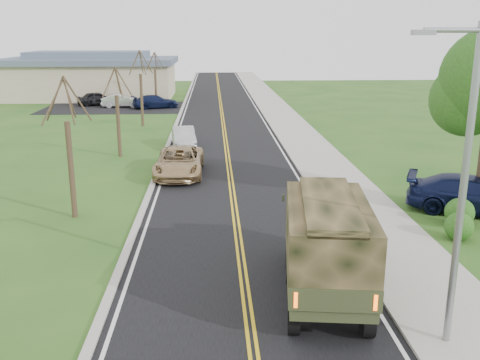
{
  "coord_description": "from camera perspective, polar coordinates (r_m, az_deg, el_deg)",
  "views": [
    {
      "loc": [
        -0.95,
        -12.41,
        7.72
      ],
      "look_at": [
        0.17,
        9.17,
        1.8
      ],
      "focal_mm": 40.0,
      "sensor_mm": 36.0,
      "label": 1
    }
  ],
  "objects": [
    {
      "name": "military_truck",
      "position": [
        16.15,
        9.13,
        -6.17
      ],
      "size": [
        3.03,
        6.72,
        3.24
      ],
      "rotation": [
        0.0,
        0.0,
        -0.12
      ],
      "color": "black",
      "rests_on": "ground"
    },
    {
      "name": "ground",
      "position": [
        14.65,
        1.23,
        -16.49
      ],
      "size": [
        160.0,
        160.0,
        0.0
      ],
      "primitive_type": "plane",
      "color": "#264E1A",
      "rests_on": "ground"
    },
    {
      "name": "street_light",
      "position": [
        13.67,
        22.46,
        0.21
      ],
      "size": [
        1.65,
        0.22,
        8.0
      ],
      "color": "gray",
      "rests_on": "ground"
    },
    {
      "name": "sidewalk_right",
      "position": [
        53.41,
        4.46,
        7.02
      ],
      "size": [
        3.2,
        120.0,
        0.1
      ],
      "primitive_type": "cube",
      "color": "#9E998E",
      "rests_on": "ground"
    },
    {
      "name": "lot_car_dark",
      "position": [
        62.22,
        -14.94,
        8.39
      ],
      "size": [
        4.77,
        3.08,
        1.51
      ],
      "primitive_type": "imported",
      "rotation": [
        0.0,
        0.0,
        1.89
      ],
      "color": "black",
      "rests_on": "ground"
    },
    {
      "name": "lot_car_silver",
      "position": [
        60.04,
        -12.53,
        8.25
      ],
      "size": [
        4.39,
        1.87,
        1.41
      ],
      "primitive_type": "imported",
      "rotation": [
        0.0,
        0.0,
        1.66
      ],
      "color": "silver",
      "rests_on": "ground"
    },
    {
      "name": "curb_left",
      "position": [
        53.07,
        -6.44,
        6.92
      ],
      "size": [
        0.3,
        120.0,
        0.1
      ],
      "primitive_type": "cube",
      "color": "#9E998E",
      "rests_on": "ground"
    },
    {
      "name": "bare_tree_d",
      "position": [
        58.95,
        -8.99,
        10.11
      ],
      "size": [
        1.88,
        2.2,
        5.91
      ],
      "color": "#38281C",
      "rests_on": "ground"
    },
    {
      "name": "bare_tree_c",
      "position": [
        47.07,
        -10.48,
        9.04
      ],
      "size": [
        2.04,
        2.39,
        6.42
      ],
      "color": "#38281C",
      "rests_on": "ground"
    },
    {
      "name": "bare_tree_b",
      "position": [
        35.33,
        -12.88,
        6.4
      ],
      "size": [
        1.83,
        2.14,
        5.73
      ],
      "color": "#38281C",
      "rests_on": "ground"
    },
    {
      "name": "suv_champagne",
      "position": [
        30.23,
        -6.49,
        1.96
      ],
      "size": [
        2.72,
        5.68,
        1.56
      ],
      "primitive_type": "imported",
      "rotation": [
        0.0,
        0.0,
        -0.02
      ],
      "color": "tan",
      "rests_on": "ground"
    },
    {
      "name": "sedan_silver",
      "position": [
        37.84,
        -6.03,
        4.55
      ],
      "size": [
        2.01,
        4.41,
        1.4
      ],
      "primitive_type": "imported",
      "rotation": [
        0.0,
        0.0,
        0.13
      ],
      "color": "#B5B5BA",
      "rests_on": "ground"
    },
    {
      "name": "road",
      "position": [
        52.98,
        -1.93,
        6.94
      ],
      "size": [
        8.0,
        120.0,
        0.01
      ],
      "primitive_type": "cube",
      "color": "black",
      "rests_on": "ground"
    },
    {
      "name": "bare_tree_a",
      "position": [
        23.77,
        -17.67,
        2.21
      ],
      "size": [
        1.93,
        2.26,
        6.08
      ],
      "color": "#38281C",
      "rests_on": "ground"
    },
    {
      "name": "lot_car_navy",
      "position": [
        58.53,
        -9.01,
        8.26
      ],
      "size": [
        5.27,
        3.47,
        1.42
      ],
      "primitive_type": "imported",
      "rotation": [
        0.0,
        0.0,
        1.9
      ],
      "color": "#0E1634",
      "rests_on": "ground"
    },
    {
      "name": "commercial_building",
      "position": [
        70.2,
        -15.61,
        10.66
      ],
      "size": [
        25.5,
        21.5,
        5.65
      ],
      "color": "tan",
      "rests_on": "ground"
    },
    {
      "name": "pickup_navy",
      "position": [
        25.83,
        23.61,
        -1.48
      ],
      "size": [
        6.12,
        4.41,
        1.65
      ],
      "primitive_type": "imported",
      "rotation": [
        0.0,
        0.0,
        1.15
      ],
      "color": "#0E1434",
      "rests_on": "ground"
    },
    {
      "name": "curb_right",
      "position": [
        53.21,
        2.58,
        7.03
      ],
      "size": [
        0.3,
        120.0,
        0.12
      ],
      "primitive_type": "cube",
      "color": "#9E998E",
      "rests_on": "ground"
    }
  ]
}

